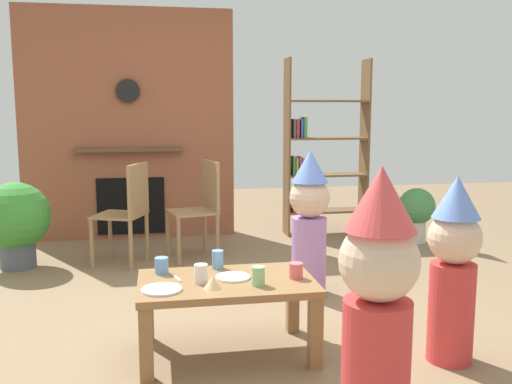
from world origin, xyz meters
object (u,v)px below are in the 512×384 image
object	(u,v)px
paper_cup_near_right	(201,274)
paper_cup_far_left	(258,276)
coffee_table	(227,293)
birthday_cake_slice	(213,282)
paper_cup_center	(162,265)
bookshelf	(320,153)
child_by_the_chairs	(309,219)
child_in_pink	(453,265)
paper_plate_rear	(233,277)
paper_cup_far_right	(296,271)
child_with_cone_hat	(378,302)
dining_chair_middle	(202,204)
paper_cup_near_left	(218,259)
paper_plate_front	(162,289)
potted_plant_tall	(417,210)
dining_chair_left	(129,208)
potted_plant_short	(16,219)

from	to	relation	value
paper_cup_near_right	paper_cup_far_left	world-z (taller)	paper_cup_near_right
coffee_table	birthday_cake_slice	distance (m)	0.20
coffee_table	paper_cup_center	xyz separation A→B (m)	(-0.35, 0.19, 0.12)
bookshelf	child_by_the_chairs	distance (m)	2.11
birthday_cake_slice	child_in_pink	distance (m)	1.29
bookshelf	paper_plate_rear	world-z (taller)	bookshelf
bookshelf	paper_cup_near_right	world-z (taller)	bookshelf
paper_cup_near_right	paper_cup_far_right	bearing A→B (deg)	-0.12
paper_cup_far_left	child_with_cone_hat	distance (m)	0.92
paper_cup_near_right	paper_cup_far_left	bearing A→B (deg)	-16.41
dining_chair_middle	paper_cup_near_left	bearing A→B (deg)	74.81
paper_cup_far_right	paper_plate_front	distance (m)	0.75
dining_chair_middle	potted_plant_tall	size ratio (longest dim) A/B	1.59
dining_chair_left	paper_cup_center	bearing A→B (deg)	119.54
paper_cup_far_right	coffee_table	bearing A→B (deg)	174.45
child_with_cone_hat	dining_chair_middle	world-z (taller)	child_with_cone_hat
paper_cup_far_left	potted_plant_tall	world-z (taller)	potted_plant_tall
paper_plate_rear	paper_plate_front	bearing A→B (deg)	-159.08
paper_plate_rear	potted_plant_short	xyz separation A→B (m)	(-1.61, 2.03, -0.01)
bookshelf	dining_chair_left	bearing A→B (deg)	-155.20
dining_chair_left	bookshelf	bearing A→B (deg)	-133.94
coffee_table	child_in_pink	distance (m)	1.24
dining_chair_left	potted_plant_tall	bearing A→B (deg)	-152.12
paper_cup_center	potted_plant_tall	world-z (taller)	potted_plant_tall
coffee_table	paper_cup_near_left	xyz separation A→B (m)	(-0.02, 0.23, 0.13)
child_by_the_chairs	child_in_pink	bearing A→B (deg)	57.80
paper_cup_near_right	child_with_cone_hat	size ratio (longest dim) A/B	0.09
paper_cup_center	child_with_cone_hat	distance (m)	1.44
paper_cup_far_right	potted_plant_tall	distance (m)	3.02
child_in_pink	paper_cup_far_right	bearing A→B (deg)	-3.80
paper_plate_rear	child_with_cone_hat	distance (m)	1.11
dining_chair_middle	potted_plant_tall	bearing A→B (deg)	172.52
dining_chair_middle	coffee_table	bearing A→B (deg)	75.63
child_with_cone_hat	potted_plant_short	bearing A→B (deg)	7.78
potted_plant_short	potted_plant_tall	bearing A→B (deg)	4.10
paper_cup_near_right	dining_chair_middle	bearing A→B (deg)	85.28
child_with_cone_hat	child_by_the_chairs	bearing A→B (deg)	-33.81
dining_chair_middle	paper_plate_front	bearing A→B (deg)	66.58
paper_plate_front	birthday_cake_slice	size ratio (longest dim) A/B	2.13
paper_plate_rear	child_in_pink	distance (m)	1.20
potted_plant_short	paper_cup_far_left	bearing A→B (deg)	-51.61
potted_plant_short	child_in_pink	bearing A→B (deg)	-40.37
dining_chair_left	child_in_pink	bearing A→B (deg)	149.54
coffee_table	child_by_the_chairs	distance (m)	1.22
paper_cup_far_right	dining_chair_left	distance (m)	2.26
child_with_cone_hat	dining_chair_left	world-z (taller)	child_with_cone_hat
paper_cup_center	birthday_cake_slice	xyz separation A→B (m)	(0.26, -0.33, -0.01)
paper_cup_near_left	dining_chair_middle	distance (m)	1.86
paper_cup_near_left	paper_cup_near_right	world-z (taller)	paper_cup_near_left
coffee_table	child_in_pink	xyz separation A→B (m)	(1.19, -0.29, 0.18)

